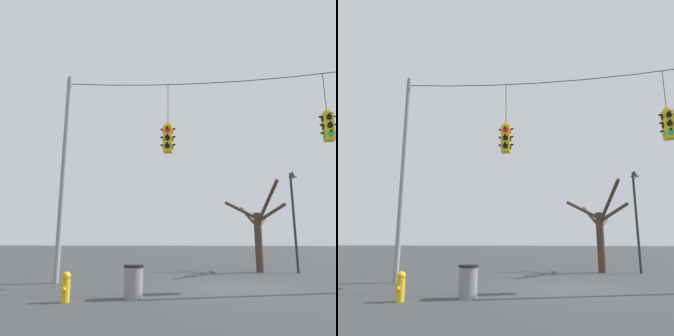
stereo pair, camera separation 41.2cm
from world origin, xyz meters
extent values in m
plane|color=#383A3D|center=(0.00, 0.00, 0.00)|extent=(200.00, 200.00, 0.00)
cylinder|color=gray|center=(-6.40, 0.30, 4.13)|extent=(0.21, 0.21, 8.26)
sphere|color=gray|center=(-6.40, 0.30, 8.31)|extent=(0.16, 0.16, 0.16)
cylinder|color=black|center=(-5.49, 0.30, 7.93)|extent=(1.83, 0.03, 0.20)
cylinder|color=black|center=(-3.66, 0.30, 7.79)|extent=(1.83, 0.03, 0.14)
cylinder|color=black|center=(-1.83, 0.30, 7.70)|extent=(1.83, 0.03, 0.09)
cylinder|color=black|center=(0.00, 0.30, 7.68)|extent=(1.83, 0.03, 0.03)
cylinder|color=black|center=(1.83, 0.30, 7.70)|extent=(1.83, 0.03, 0.09)
cylinder|color=black|center=(3.66, 0.30, 7.79)|extent=(1.83, 0.03, 0.14)
cube|color=yellow|center=(-2.21, 0.30, 5.40)|extent=(0.34, 0.34, 1.06)
cube|color=yellow|center=(-2.21, 0.30, 5.98)|extent=(0.19, 0.19, 0.10)
cylinder|color=black|center=(-2.21, 0.30, 6.87)|extent=(0.02, 0.02, 1.68)
cylinder|color=red|center=(-2.21, 0.11, 5.72)|extent=(0.20, 0.03, 0.20)
cylinder|color=black|center=(-2.21, 0.07, 5.81)|extent=(0.07, 0.12, 0.07)
cylinder|color=black|center=(-2.21, 0.11, 5.40)|extent=(0.20, 0.03, 0.20)
cylinder|color=black|center=(-2.21, 0.07, 5.49)|extent=(0.07, 0.12, 0.07)
cylinder|color=black|center=(-2.21, 0.11, 5.08)|extent=(0.20, 0.03, 0.20)
cylinder|color=black|center=(-2.21, 0.07, 5.17)|extent=(0.07, 0.12, 0.07)
cylinder|color=red|center=(-2.21, 0.48, 5.72)|extent=(0.20, 0.03, 0.20)
cylinder|color=black|center=(-2.21, 0.53, 5.81)|extent=(0.07, 0.12, 0.07)
cylinder|color=black|center=(-2.21, 0.48, 5.40)|extent=(0.20, 0.03, 0.20)
cylinder|color=black|center=(-2.21, 0.53, 5.49)|extent=(0.07, 0.12, 0.07)
cylinder|color=black|center=(-2.21, 0.48, 5.08)|extent=(0.20, 0.03, 0.20)
cylinder|color=black|center=(-2.21, 0.53, 5.17)|extent=(0.07, 0.12, 0.07)
cylinder|color=red|center=(-2.39, 0.30, 5.72)|extent=(0.03, 0.20, 0.20)
cylinder|color=black|center=(-2.44, 0.30, 5.81)|extent=(0.12, 0.07, 0.07)
cylinder|color=black|center=(-2.39, 0.30, 5.40)|extent=(0.03, 0.20, 0.20)
cylinder|color=black|center=(-2.44, 0.30, 5.49)|extent=(0.12, 0.07, 0.07)
cylinder|color=black|center=(-2.39, 0.30, 5.08)|extent=(0.03, 0.20, 0.20)
cylinder|color=black|center=(-2.44, 0.30, 5.17)|extent=(0.12, 0.07, 0.07)
cylinder|color=red|center=(-2.02, 0.30, 5.72)|extent=(0.03, 0.20, 0.20)
cylinder|color=black|center=(-1.98, 0.30, 5.81)|extent=(0.12, 0.07, 0.07)
cylinder|color=black|center=(-2.02, 0.30, 5.40)|extent=(0.03, 0.20, 0.20)
cylinder|color=black|center=(-1.98, 0.30, 5.49)|extent=(0.12, 0.07, 0.07)
cylinder|color=black|center=(-2.02, 0.30, 5.08)|extent=(0.03, 0.20, 0.20)
cylinder|color=black|center=(-1.98, 0.30, 5.17)|extent=(0.12, 0.07, 0.07)
cube|color=yellow|center=(3.75, 0.30, 5.63)|extent=(0.34, 0.34, 1.06)
cube|color=yellow|center=(3.75, 0.30, 6.21)|extent=(0.19, 0.19, 0.10)
cylinder|color=black|center=(3.75, 0.30, 7.02)|extent=(0.02, 0.02, 1.53)
cylinder|color=black|center=(3.75, 0.11, 5.95)|extent=(0.20, 0.03, 0.20)
cylinder|color=black|center=(3.75, 0.07, 6.04)|extent=(0.07, 0.12, 0.07)
cylinder|color=black|center=(3.75, 0.11, 5.63)|extent=(0.20, 0.03, 0.20)
cylinder|color=black|center=(3.75, 0.07, 5.72)|extent=(0.07, 0.12, 0.07)
cylinder|color=#19C666|center=(3.75, 0.11, 5.31)|extent=(0.20, 0.03, 0.20)
cylinder|color=black|center=(3.75, 0.07, 5.40)|extent=(0.07, 0.12, 0.07)
cylinder|color=black|center=(3.75, 0.48, 5.95)|extent=(0.20, 0.03, 0.20)
cylinder|color=black|center=(3.75, 0.53, 6.04)|extent=(0.07, 0.12, 0.07)
cylinder|color=black|center=(3.75, 0.48, 5.63)|extent=(0.20, 0.03, 0.20)
cylinder|color=black|center=(3.75, 0.53, 5.72)|extent=(0.07, 0.12, 0.07)
cylinder|color=#19C666|center=(3.75, 0.48, 5.31)|extent=(0.20, 0.03, 0.20)
cylinder|color=black|center=(3.75, 0.53, 5.40)|extent=(0.07, 0.12, 0.07)
cylinder|color=black|center=(3.57, 0.30, 5.95)|extent=(0.03, 0.20, 0.20)
cylinder|color=black|center=(3.52, 0.30, 6.04)|extent=(0.12, 0.07, 0.07)
cylinder|color=black|center=(3.57, 0.30, 5.63)|extent=(0.03, 0.20, 0.20)
cylinder|color=black|center=(3.52, 0.30, 5.72)|extent=(0.12, 0.07, 0.07)
cylinder|color=#19C666|center=(3.57, 0.30, 5.31)|extent=(0.03, 0.20, 0.20)
cylinder|color=black|center=(3.52, 0.30, 5.40)|extent=(0.12, 0.07, 0.07)
cylinder|color=black|center=(3.94, 0.30, 5.95)|extent=(0.03, 0.20, 0.20)
cylinder|color=black|center=(3.98, 0.30, 6.04)|extent=(0.12, 0.07, 0.07)
cylinder|color=black|center=(3.94, 0.30, 5.63)|extent=(0.03, 0.20, 0.20)
cylinder|color=#233323|center=(3.51, 5.48, 2.48)|extent=(0.12, 0.12, 4.96)
cylinder|color=#233323|center=(3.51, 5.25, 4.91)|extent=(0.07, 0.46, 0.07)
cone|color=#232328|center=(3.51, 5.02, 4.78)|extent=(0.42, 0.42, 0.25)
sphere|color=silver|center=(3.51, 5.02, 4.66)|extent=(0.19, 0.19, 0.19)
cylinder|color=#423326|center=(1.74, 5.66, 1.47)|extent=(0.38, 0.38, 2.95)
cylinder|color=#423326|center=(2.12, 4.74, 3.36)|extent=(0.97, 2.02, 2.08)
cylinder|color=#423326|center=(1.43, 6.53, 2.80)|extent=(0.80, 1.88, 1.25)
cylinder|color=#423326|center=(2.06, 6.37, 2.51)|extent=(0.84, 1.56, 0.92)
cylinder|color=#423326|center=(0.97, 6.08, 3.13)|extent=(1.69, 1.02, 1.08)
cylinder|color=#423326|center=(2.46, 5.65, 2.94)|extent=(1.54, 0.18, 1.04)
cylinder|color=gold|center=(-4.39, -3.34, 0.28)|extent=(0.22, 0.22, 0.56)
sphere|color=gold|center=(-4.39, -3.34, 0.64)|extent=(0.22, 0.22, 0.22)
cylinder|color=gold|center=(-4.39, -3.48, 0.34)|extent=(0.09, 0.10, 0.09)
cylinder|color=gray|center=(-2.79, -2.60, 0.41)|extent=(0.51, 0.51, 0.83)
cylinder|color=black|center=(-2.79, -2.60, 0.86)|extent=(0.56, 0.56, 0.06)
camera|label=1|loc=(-0.65, -11.79, 1.53)|focal=35.00mm
camera|label=2|loc=(-0.25, -11.73, 1.53)|focal=35.00mm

